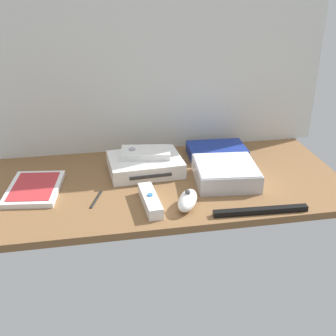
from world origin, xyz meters
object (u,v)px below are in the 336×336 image
mini_computer (226,173)px  network_router (217,151)px  game_case (34,188)px  game_console (145,164)px  remote_wand (150,201)px  remote_nunchuk (188,200)px  remote_classic_pad (146,153)px  sensor_bar (261,211)px  stylus_pen (96,199)px

mini_computer → network_router: (2.42, 17.36, -0.94)cm
game_case → network_router: bearing=21.2°
game_console → remote_wand: size_ratio=1.46×
mini_computer → game_case: (-52.87, 3.68, -1.88)cm
remote_nunchuk → remote_classic_pad: (-7.46, 23.90, 3.37)cm
game_case → remote_nunchuk: size_ratio=1.88×
mini_computer → remote_wand: size_ratio=1.23×
game_console → network_router: (23.95, 6.89, -0.50)cm
game_case → network_router: network_router is taller
game_console → remote_nunchuk: (7.84, -22.61, -0.16)cm
remote_nunchuk → sensor_bar: 18.33cm
sensor_bar → game_case: bearing=161.5°
sensor_bar → stylus_pen: bearing=163.4°
mini_computer → remote_classic_pad: size_ratio=1.20×
network_router → game_console: bearing=-161.7°
sensor_bar → mini_computer: bearing=103.7°
remote_classic_pad → remote_wand: bearing=-86.7°
network_router → remote_nunchuk: bearing=-116.4°
game_console → mini_computer: bearing=-29.7°
game_console → game_case: game_console is taller
network_router → stylus_pen: bearing=-148.8°
stylus_pen → game_case: bearing=154.3°
game_console → sensor_bar: (25.09, -28.65, -1.50)cm
mini_computer → network_router: bearing=82.1°
remote_wand → remote_classic_pad: bearing=81.3°
network_router → stylus_pen: size_ratio=2.05×
game_console → remote_nunchuk: size_ratio=2.01×
sensor_bar → stylus_pen: size_ratio=2.67×
mini_computer → remote_nunchuk: mini_computer is taller
mini_computer → remote_wand: 24.91cm
game_case → remote_wand: 32.84cm
game_console → game_case: (-31.34, -6.79, -1.44)cm
game_case → mini_computer: bearing=3.3°
remote_nunchuk → remote_classic_pad: bearing=133.0°
game_console → remote_classic_pad: 3.48cm
game_console → mini_computer: mini_computer is taller
game_console → stylus_pen: 21.04cm
network_router → game_case: bearing=-163.9°
game_console → remote_classic_pad: remote_classic_pad is taller
remote_nunchuk → remote_classic_pad: 25.26cm
game_case → stylus_pen: size_ratio=2.29×
remote_classic_pad → sensor_bar: (24.71, -29.93, -4.71)cm
remote_classic_pad → sensor_bar: size_ratio=0.64×
network_router → remote_wand: (-25.32, -27.09, -0.19)cm
game_console → remote_wand: bearing=-97.6°
game_console → network_router: bearing=12.3°
remote_nunchuk → game_console: bearing=134.8°
game_case → remote_classic_pad: (31.72, 8.07, 4.65)cm
mini_computer → game_case: bearing=176.0°
game_case → stylus_pen: game_case is taller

